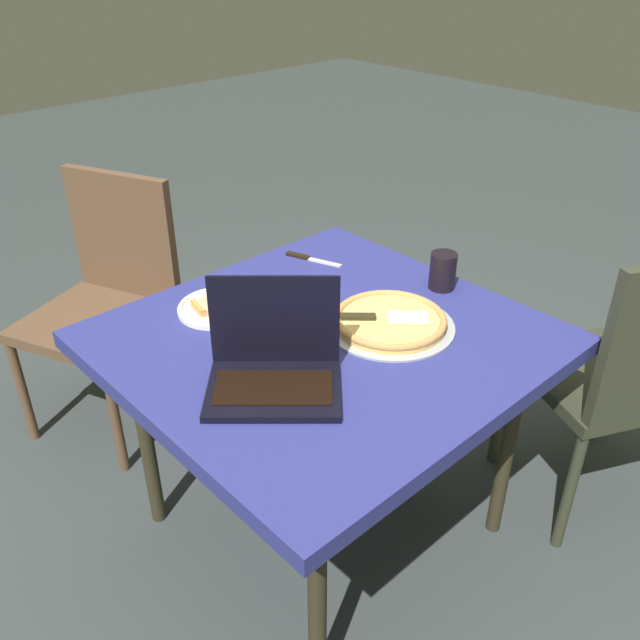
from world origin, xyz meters
name	(u,v)px	position (x,y,z in m)	size (l,w,h in m)	color
ground_plane	(325,522)	(0.00, 0.00, 0.00)	(12.00, 12.00, 0.00)	#333A3A
dining_table	(325,352)	(0.00, 0.00, 0.66)	(1.03, 1.06, 0.71)	navy
laptop	(274,365)	(-0.08, 0.24, 0.77)	(0.38, 0.38, 0.25)	black
pizza_plate	(216,307)	(0.30, 0.14, 0.73)	(0.22, 0.22, 0.04)	white
pizza_tray	(390,321)	(-0.09, -0.16, 0.73)	(0.36, 0.36, 0.04)	#999CA0
table_knife	(308,258)	(0.38, -0.28, 0.72)	(0.19, 0.08, 0.01)	beige
drink_cup	(443,271)	(-0.04, -0.44, 0.77)	(0.08, 0.08, 0.11)	black
chair_near	(108,292)	(0.97, 0.16, 0.52)	(0.60, 0.60, 0.92)	brown
chair_far	(626,371)	(-0.54, -0.70, 0.54)	(0.59, 0.59, 0.95)	#2F3223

